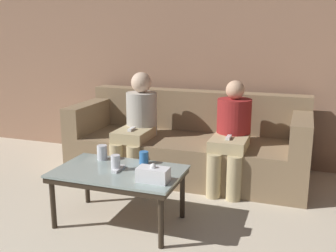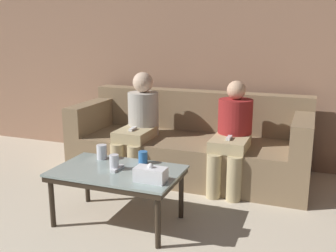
{
  "view_description": "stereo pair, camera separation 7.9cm",
  "coord_description": "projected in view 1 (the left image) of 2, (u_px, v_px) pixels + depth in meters",
  "views": [
    {
      "loc": [
        1.09,
        -0.18,
        1.44
      ],
      "look_at": [
        0.0,
        2.92,
        0.65
      ],
      "focal_mm": 42.0,
      "sensor_mm": 36.0,
      "label": 1
    },
    {
      "loc": [
        1.16,
        -0.15,
        1.44
      ],
      "look_at": [
        0.0,
        2.92,
        0.65
      ],
      "focal_mm": 42.0,
      "sensor_mm": 36.0,
      "label": 2
    }
  ],
  "objects": [
    {
      "name": "wall_back",
      "position": [
        203.0,
        45.0,
        4.3
      ],
      "size": [
        12.0,
        0.06,
        2.6
      ],
      "color": "#9E755B",
      "rests_on": "ground_plane"
    },
    {
      "name": "couch",
      "position": [
        189.0,
        145.0,
        4.05
      ],
      "size": [
        2.36,
        0.91,
        0.83
      ],
      "color": "#897051",
      "rests_on": "ground_plane"
    },
    {
      "name": "coffee_table",
      "position": [
        119.0,
        176.0,
        2.96
      ],
      "size": [
        0.96,
        0.59,
        0.43
      ],
      "color": "#8C9E99",
      "rests_on": "ground_plane"
    },
    {
      "name": "cup_near_left",
      "position": [
        116.0,
        163.0,
        2.94
      ],
      "size": [
        0.07,
        0.07,
        0.12
      ],
      "color": "silver",
      "rests_on": "coffee_table"
    },
    {
      "name": "cup_near_right",
      "position": [
        102.0,
        152.0,
        3.19
      ],
      "size": [
        0.08,
        0.08,
        0.12
      ],
      "color": "silver",
      "rests_on": "coffee_table"
    },
    {
      "name": "cup_far_center",
      "position": [
        144.0,
        157.0,
        3.09
      ],
      "size": [
        0.07,
        0.07,
        0.1
      ],
      "color": "#3372BF",
      "rests_on": "coffee_table"
    },
    {
      "name": "tissue_box",
      "position": [
        153.0,
        174.0,
        2.71
      ],
      "size": [
        0.22,
        0.12,
        0.13
      ],
      "color": "white",
      "rests_on": "coffee_table"
    },
    {
      "name": "game_remote",
      "position": [
        119.0,
        169.0,
        2.95
      ],
      "size": [
        0.04,
        0.15,
        0.02
      ],
      "color": "white",
      "rests_on": "coffee_table"
    },
    {
      "name": "seated_person_left_end",
      "position": [
        138.0,
        122.0,
        3.94
      ],
      "size": [
        0.31,
        0.64,
        1.05
      ],
      "color": "tan",
      "rests_on": "ground_plane"
    },
    {
      "name": "seated_person_mid_left",
      "position": [
        231.0,
        132.0,
        3.64
      ],
      "size": [
        0.32,
        0.64,
        1.0
      ],
      "color": "tan",
      "rests_on": "ground_plane"
    }
  ]
}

